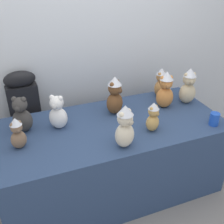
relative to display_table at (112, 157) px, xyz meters
The scene contains 14 objects.
ground_plane 0.44m from the display_table, 90.00° to the right, with size 10.00×10.00×0.00m, color gray.
wall_back 1.17m from the display_table, 90.00° to the left, with size 7.00×0.08×2.60m, color silver.
display_table is the anchor object (origin of this frame).
instrument_case 0.89m from the display_table, 139.33° to the left, with size 0.28×0.13×1.08m.
teddy_bear_mocha 0.90m from the display_table, behind, with size 0.14×0.13×0.25m.
teddy_bear_honey 0.59m from the display_table, 36.61° to the right, with size 0.15×0.14×0.26m.
teddy_bear_snow 0.66m from the display_table, 165.04° to the left, with size 0.20×0.19×0.30m.
teddy_bear_ginger 0.79m from the display_table, 11.14° to the left, with size 0.18×0.16×0.36m.
teddy_bear_caramel 0.89m from the display_table, 27.07° to the left, with size 0.17×0.16×0.30m.
teddy_bear_charcoal 0.88m from the display_table, 166.53° to the left, with size 0.20×0.19×0.31m.
teddy_bear_chestnut 0.57m from the display_table, 61.72° to the left, with size 0.21×0.20×0.35m.
teddy_bear_sand 0.98m from the display_table, ahead, with size 0.18×0.15×0.35m.
teddy_bear_cream 0.61m from the display_table, 93.81° to the right, with size 0.20×0.19×0.34m.
party_cup_blue 0.95m from the display_table, 21.58° to the right, with size 0.08×0.08×0.11m, color blue.
Camera 1 is at (-0.70, -1.56, 1.96)m, focal length 43.53 mm.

